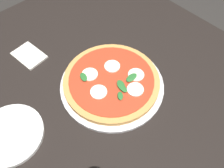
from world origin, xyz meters
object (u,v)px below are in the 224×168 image
Objects in this scene: napkin at (29,55)px; pizza at (112,80)px; plate_white at (10,134)px; serving_tray at (112,85)px; dining_table at (93,90)px.

pizza is at bearing 24.67° from napkin.
plate_white is (-0.07, -0.37, -0.02)m from pizza.
serving_tray is 2.91× the size of napkin.
plate_white is at bearing -89.11° from dining_table.
napkin is at bearing 139.04° from plate_white.
pizza is 2.70× the size of napkin.
dining_table is 0.30m from napkin.
napkin is (-0.26, 0.22, -0.00)m from plate_white.
pizza is 1.64× the size of plate_white.
plate_white is at bearing -40.96° from napkin.
plate_white is (-0.08, -0.37, 0.00)m from serving_tray.
dining_table is 0.14m from pizza.
serving_tray is 1.08× the size of pizza.
pizza is 0.38m from plate_white.
serving_tray is at bearing 23.74° from napkin.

